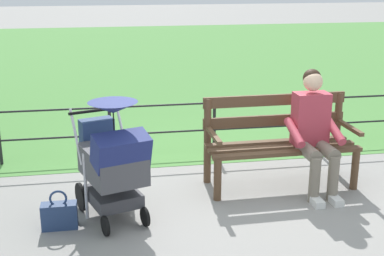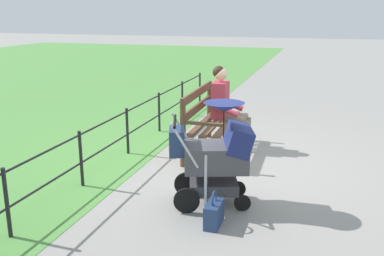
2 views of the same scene
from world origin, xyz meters
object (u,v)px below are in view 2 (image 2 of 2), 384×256
at_px(person_on_bench, 227,105).
at_px(stroller, 216,153).
at_px(handbag, 214,213).
at_px(park_bench, 208,118).

bearing_deg(person_on_bench, stroller, 9.42).
height_order(stroller, handbag, stroller).
bearing_deg(handbag, stroller, -168.02).
xyz_separation_m(park_bench, handbag, (2.29, 0.68, -0.40)).
bearing_deg(person_on_bench, handbag, 9.92).
bearing_deg(person_on_bench, park_bench, -36.75).
relative_size(person_on_bench, stroller, 1.11).
height_order(park_bench, handbag, park_bench).
relative_size(park_bench, handbag, 4.35).
bearing_deg(park_bench, handbag, 16.45).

